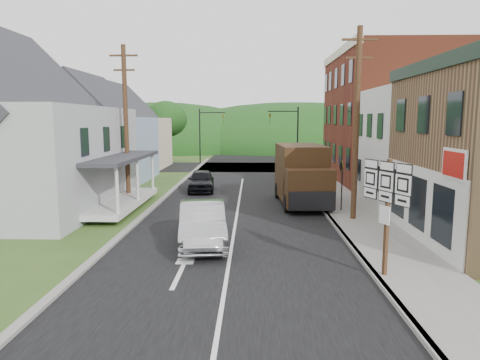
# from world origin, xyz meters

# --- Properties ---
(ground) EXTENTS (120.00, 120.00, 0.00)m
(ground) POSITION_xyz_m (0.00, 0.00, 0.00)
(ground) COLOR #2D4719
(ground) RESTS_ON ground
(road) EXTENTS (9.00, 90.00, 0.02)m
(road) POSITION_xyz_m (0.00, 10.00, 0.00)
(road) COLOR black
(road) RESTS_ON ground
(cross_road) EXTENTS (60.00, 9.00, 0.02)m
(cross_road) POSITION_xyz_m (0.00, 27.00, 0.00)
(cross_road) COLOR black
(cross_road) RESTS_ON ground
(sidewalk_right) EXTENTS (2.80, 55.00, 0.15)m
(sidewalk_right) POSITION_xyz_m (5.90, 8.00, 0.07)
(sidewalk_right) COLOR slate
(sidewalk_right) RESTS_ON ground
(curb_right) EXTENTS (0.20, 55.00, 0.15)m
(curb_right) POSITION_xyz_m (4.55, 8.00, 0.07)
(curb_right) COLOR slate
(curb_right) RESTS_ON ground
(curb_left) EXTENTS (0.30, 55.00, 0.12)m
(curb_left) POSITION_xyz_m (-4.65, 8.00, 0.06)
(curb_left) COLOR slate
(curb_left) RESTS_ON ground
(storefront_white) EXTENTS (8.00, 7.00, 6.50)m
(storefront_white) POSITION_xyz_m (11.30, 7.50, 3.25)
(storefront_white) COLOR silver
(storefront_white) RESTS_ON ground
(storefront_red) EXTENTS (8.00, 12.00, 10.00)m
(storefront_red) POSITION_xyz_m (11.30, 17.00, 5.00)
(storefront_red) COLOR maroon
(storefront_red) RESTS_ON ground
(house_gray) EXTENTS (10.20, 12.24, 8.35)m
(house_gray) POSITION_xyz_m (-12.00, 6.00, 4.23)
(house_gray) COLOR #A1A4A7
(house_gray) RESTS_ON ground
(house_blue) EXTENTS (7.14, 8.16, 7.28)m
(house_blue) POSITION_xyz_m (-11.00, 17.00, 3.69)
(house_blue) COLOR #899DBA
(house_blue) RESTS_ON ground
(house_cream) EXTENTS (7.14, 8.16, 7.28)m
(house_cream) POSITION_xyz_m (-11.50, 26.00, 3.69)
(house_cream) COLOR beige
(house_cream) RESTS_ON ground
(utility_pole_right) EXTENTS (1.60, 0.26, 9.00)m
(utility_pole_right) POSITION_xyz_m (5.60, 3.50, 4.66)
(utility_pole_right) COLOR #472D19
(utility_pole_right) RESTS_ON ground
(utility_pole_left) EXTENTS (1.60, 0.26, 9.00)m
(utility_pole_left) POSITION_xyz_m (-6.50, 8.00, 4.66)
(utility_pole_left) COLOR #472D19
(utility_pole_left) RESTS_ON ground
(traffic_signal_right) EXTENTS (2.87, 0.20, 6.00)m
(traffic_signal_right) POSITION_xyz_m (4.30, 23.50, 3.76)
(traffic_signal_right) COLOR black
(traffic_signal_right) RESTS_ON ground
(traffic_signal_left) EXTENTS (2.87, 0.20, 6.00)m
(traffic_signal_left) POSITION_xyz_m (-4.30, 30.50, 3.76)
(traffic_signal_left) COLOR black
(traffic_signal_left) RESTS_ON ground
(tree_left_c) EXTENTS (5.80, 5.80, 8.41)m
(tree_left_c) POSITION_xyz_m (-19.00, 20.00, 5.94)
(tree_left_c) COLOR #382616
(tree_left_c) RESTS_ON ground
(tree_left_d) EXTENTS (4.80, 4.80, 6.94)m
(tree_left_d) POSITION_xyz_m (-9.00, 32.00, 4.88)
(tree_left_d) COLOR #382616
(tree_left_d) RESTS_ON ground
(forested_ridge) EXTENTS (90.00, 30.00, 16.00)m
(forested_ridge) POSITION_xyz_m (0.00, 55.00, 0.00)
(forested_ridge) COLOR black
(forested_ridge) RESTS_ON ground
(silver_sedan) EXTENTS (2.32, 5.06, 1.61)m
(silver_sedan) POSITION_xyz_m (-1.15, -0.49, 0.80)
(silver_sedan) COLOR #AAABAF
(silver_sedan) RESTS_ON ground
(dark_sedan) EXTENTS (2.05, 4.36, 1.44)m
(dark_sedan) POSITION_xyz_m (-2.68, 11.96, 0.72)
(dark_sedan) COLOR black
(dark_sedan) RESTS_ON ground
(delivery_van) EXTENTS (2.80, 6.17, 3.38)m
(delivery_van) POSITION_xyz_m (3.59, 7.50, 1.71)
(delivery_van) COLOR #321E0D
(delivery_van) RESTS_ON ground
(route_sign_cluster) EXTENTS (0.84, 1.88, 3.52)m
(route_sign_cluster) POSITION_xyz_m (4.75, -4.04, 2.43)
(route_sign_cluster) COLOR #472D19
(route_sign_cluster) RESTS_ON sidewalk_right
(warning_sign) EXTENTS (0.13, 0.73, 2.65)m
(warning_sign) POSITION_xyz_m (5.39, 5.37, 1.85)
(warning_sign) COLOR black
(warning_sign) RESTS_ON sidewalk_right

